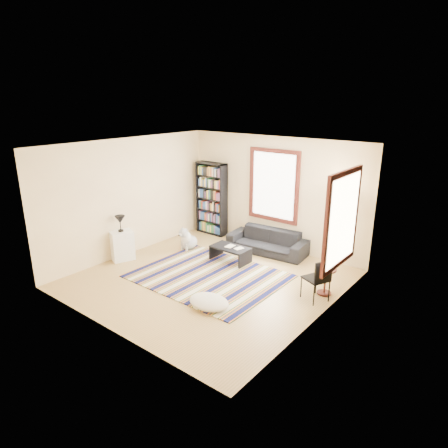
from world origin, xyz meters
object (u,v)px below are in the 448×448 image
Objects in this scene: floor_lamp at (332,228)px; white_cabinet at (122,245)px; bookshelf at (212,199)px; side_table at (325,281)px; coffee_table at (230,254)px; dog at (189,238)px; sofa at (267,241)px; floor_cushion at (209,302)px; folding_chair at (316,279)px.

floor_lamp is 2.66× the size of white_cabinet.
white_cabinet is (-0.42, -2.79, -0.65)m from bookshelf.
side_table is (4.08, -1.42, -0.73)m from bookshelf.
white_cabinet is (-2.07, -1.49, 0.17)m from coffee_table.
coffee_table is at bearing -1.79° from dog.
bookshelf is (-2.02, 0.27, 0.71)m from sofa.
side_table is at bearing -19.17° from bookshelf.
bookshelf is 4.26m from floor_cushion.
white_cabinet is at bearing -98.47° from bookshelf.
dog is at bearing -162.23° from folding_chair.
coffee_table is at bearing 177.02° from side_table.
dog reaches higher than floor_cushion.
floor_cushion is at bearing -128.72° from side_table.
side_table is (2.06, -1.15, -0.02)m from sofa.
floor_lamp is at bearing -2.22° from sofa.
coffee_table is at bearing 117.16° from floor_cushion.
folding_chair is at bearing -42.08° from sofa.
floor_lamp is 3.44× the size of side_table.
coffee_table is 2.16m from floor_cushion.
dog reaches higher than side_table.
sofa reaches higher than side_table.
sofa is 1.05× the size of floor_lamp.
floor_cushion is (0.99, -1.92, -0.08)m from coffee_table.
bookshelf reaches higher than white_cabinet.
folding_chair is at bearing -10.74° from coffee_table.
folding_chair reaches higher than coffee_table.
bookshelf reaches higher than side_table.
floor_lamp is at bearing 72.52° from floor_cushion.
sofa is 2.80× the size of white_cabinet.
side_table is at bearing 37.61° from white_cabinet.
dog reaches higher than sofa.
side_table is at bearing 105.68° from folding_chair.
dog is at bearing -160.61° from floor_lamp.
coffee_table is at bearing -115.50° from sofa.
sofa is at bearing 150.85° from side_table.
bookshelf is at bearing 177.30° from floor_lamp.
floor_lamp is at bearing -2.70° from bookshelf.
sofa is 2.28× the size of folding_chair.
bookshelf reaches higher than coffee_table.
bookshelf is 2.50× the size of floor_cushion.
floor_lamp reaches higher than white_cabinet.
bookshelf reaches higher than floor_lamp.
floor_cushion is 2.05m from folding_chair.
sofa is 0.98× the size of bookshelf.
floor_lamp is (3.60, -0.17, -0.07)m from bookshelf.
floor_cushion is 0.93× the size of folding_chair.
floor_cushion is at bearing 12.70° from white_cabinet.
floor_lamp is at bearing 30.00° from coffee_table.
sofa is 1.09m from coffee_table.
coffee_table is 1.05× the size of folding_chair.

